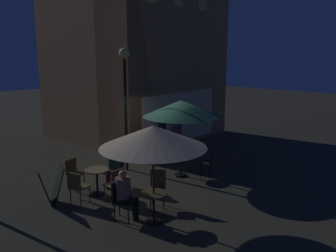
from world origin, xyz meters
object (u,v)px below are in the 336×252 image
(cafe_chair_1, at_px, (119,196))
(cafe_chair_4, at_px, (74,171))
(cafe_table_2, at_px, (97,177))
(patio_umbrella_1, at_px, (181,109))
(cafe_table_0, at_px, (154,203))
(patron_standing_3, at_px, (175,135))
(street_lamp_near_corner, at_px, (125,82))
(menu_sandwich_board, at_px, (51,185))
(cafe_chair_5, at_px, (77,185))
(patio_umbrella_0, at_px, (153,137))
(cafe_chair_0, at_px, (158,185))
(cafe_chair_6, at_px, (116,182))
(cafe_chair_3, at_px, (116,166))
(patron_seated_0, at_px, (125,192))
(patron_standing_2, at_px, (162,140))
(patron_seated_1, at_px, (113,163))
(cafe_chair_2, at_px, (208,160))

(cafe_chair_1, distance_m, cafe_chair_4, 2.48)
(cafe_table_2, relative_size, patio_umbrella_1, 0.30)
(cafe_table_0, relative_size, patron_standing_3, 0.41)
(street_lamp_near_corner, distance_m, menu_sandwich_board, 4.06)
(cafe_chair_5, bearing_deg, cafe_chair_1, -94.36)
(patio_umbrella_0, distance_m, cafe_chair_0, 1.73)
(cafe_chair_0, height_order, cafe_chair_6, cafe_chair_0)
(cafe_chair_5, xyz_separation_m, cafe_chair_6, (0.75, -0.65, 0.02))
(menu_sandwich_board, distance_m, cafe_table_2, 1.24)
(street_lamp_near_corner, bearing_deg, cafe_chair_1, -134.59)
(cafe_chair_1, xyz_separation_m, cafe_chair_3, (1.40, 1.78, 0.01))
(street_lamp_near_corner, bearing_deg, patio_umbrella_0, -122.69)
(menu_sandwich_board, bearing_deg, cafe_chair_5, -33.90)
(cafe_chair_4, height_order, cafe_chair_6, cafe_chair_6)
(cafe_table_0, height_order, cafe_chair_5, cafe_chair_5)
(cafe_chair_6, xyz_separation_m, patron_standing_3, (4.08, 1.43, 0.32))
(cafe_chair_1, distance_m, cafe_chair_5, 1.44)
(cafe_table_0, bearing_deg, patron_standing_3, 34.94)
(cafe_chair_4, bearing_deg, street_lamp_near_corner, 81.18)
(patio_umbrella_1, bearing_deg, patron_seated_0, -163.59)
(patio_umbrella_0, relative_size, patron_seated_0, 1.98)
(cafe_chair_3, distance_m, patron_seated_0, 2.33)
(cafe_table_0, bearing_deg, patio_umbrella_0, 0.00)
(street_lamp_near_corner, relative_size, patron_standing_2, 2.24)
(patio_umbrella_1, height_order, cafe_chair_0, patio_umbrella_1)
(cafe_chair_3, distance_m, cafe_chair_5, 1.65)
(patio_umbrella_0, distance_m, cafe_chair_5, 2.71)
(cafe_chair_0, distance_m, patron_standing_2, 3.39)
(patio_umbrella_1, distance_m, patron_seated_0, 3.66)
(street_lamp_near_corner, bearing_deg, patron_standing_3, -10.04)
(cafe_chair_5, bearing_deg, patio_umbrella_0, -86.45)
(cafe_chair_6, bearing_deg, cafe_chair_4, 6.70)
(street_lamp_near_corner, height_order, patron_seated_1, street_lamp_near_corner)
(street_lamp_near_corner, height_order, cafe_chair_2, street_lamp_near_corner)
(cafe_chair_0, height_order, cafe_chair_3, cafe_chair_0)
(patio_umbrella_1, distance_m, cafe_chair_6, 3.19)
(cafe_chair_1, distance_m, patron_seated_1, 2.16)
(cafe_chair_1, bearing_deg, patio_umbrella_1, 74.17)
(cafe_chair_1, bearing_deg, cafe_chair_2, 61.24)
(cafe_table_2, distance_m, cafe_chair_1, 1.69)
(cafe_table_0, relative_size, cafe_chair_1, 0.75)
(cafe_chair_2, height_order, cafe_chair_5, cafe_chair_2)
(patio_umbrella_0, xyz_separation_m, patron_standing_3, (4.20, 2.94, -1.17))
(street_lamp_near_corner, xyz_separation_m, cafe_chair_4, (-2.17, -0.12, -2.44))
(patio_umbrella_1, bearing_deg, street_lamp_near_corner, 112.75)
(cafe_chair_4, bearing_deg, patron_standing_2, 70.24)
(cafe_table_2, xyz_separation_m, cafe_chair_0, (0.57, -1.79, 0.07))
(cafe_table_2, bearing_deg, patron_seated_1, 11.98)
(patron_seated_0, distance_m, patron_standing_3, 5.11)
(street_lamp_near_corner, height_order, patio_umbrella_0, street_lamp_near_corner)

